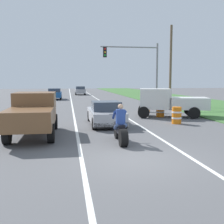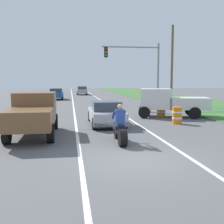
{
  "view_description": "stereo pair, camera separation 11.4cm",
  "coord_description": "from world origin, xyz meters",
  "px_view_note": "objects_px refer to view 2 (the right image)",
  "views": [
    {
      "loc": [
        -2.2,
        -8.65,
        2.56
      ],
      "look_at": [
        -0.05,
        4.97,
        1.0
      ],
      "focal_mm": 44.85,
      "sensor_mm": 36.0,
      "label": 1
    },
    {
      "loc": [
        -2.09,
        -8.67,
        2.56
      ],
      "look_at": [
        -0.05,
        4.97,
        1.0
      ],
      "focal_mm": 44.85,
      "sensor_mm": 36.0,
      "label": 2
    }
  ],
  "objects_px": {
    "traffic_light_mast_near": "(140,64)",
    "construction_barrel_mid": "(161,110)",
    "distant_car_further_ahead": "(82,90)",
    "motorcycle_with_rider": "(120,129)",
    "construction_barrel_nearest": "(177,115)",
    "distant_car_far_ahead": "(56,94)",
    "pickup_truck_left_lane_brown": "(33,112)",
    "sports_car_silver": "(106,114)",
    "construction_barrel_far": "(147,106)",
    "pickup_truck_right_shoulder_white": "(169,101)"
  },
  "relations": [
    {
      "from": "sports_car_silver",
      "to": "pickup_truck_left_lane_brown",
      "type": "relative_size",
      "value": 0.9
    },
    {
      "from": "pickup_truck_right_shoulder_white",
      "to": "distant_car_further_ahead",
      "type": "distance_m",
      "value": 32.07
    },
    {
      "from": "distant_car_further_ahead",
      "to": "sports_car_silver",
      "type": "bearing_deg",
      "value": -90.07
    },
    {
      "from": "pickup_truck_right_shoulder_white",
      "to": "traffic_light_mast_near",
      "type": "height_order",
      "value": "traffic_light_mast_near"
    },
    {
      "from": "construction_barrel_mid",
      "to": "distant_car_further_ahead",
      "type": "xyz_separation_m",
      "value": [
        -4.24,
        31.58,
        0.27
      ]
    },
    {
      "from": "distant_car_further_ahead",
      "to": "construction_barrel_mid",
      "type": "bearing_deg",
      "value": -82.35
    },
    {
      "from": "construction_barrel_nearest",
      "to": "distant_car_further_ahead",
      "type": "xyz_separation_m",
      "value": [
        -4.17,
        34.78,
        0.27
      ]
    },
    {
      "from": "construction_barrel_mid",
      "to": "construction_barrel_far",
      "type": "xyz_separation_m",
      "value": [
        -0.12,
        3.12,
        0.0
      ]
    },
    {
      "from": "pickup_truck_right_shoulder_white",
      "to": "construction_barrel_mid",
      "type": "relative_size",
      "value": 5.14
    },
    {
      "from": "traffic_light_mast_near",
      "to": "distant_car_far_ahead",
      "type": "height_order",
      "value": "traffic_light_mast_near"
    },
    {
      "from": "motorcycle_with_rider",
      "to": "pickup_truck_left_lane_brown",
      "type": "distance_m",
      "value": 4.29
    },
    {
      "from": "pickup_truck_right_shoulder_white",
      "to": "sports_car_silver",
      "type": "bearing_deg",
      "value": -150.1
    },
    {
      "from": "construction_barrel_mid",
      "to": "construction_barrel_far",
      "type": "distance_m",
      "value": 3.12
    },
    {
      "from": "motorcycle_with_rider",
      "to": "construction_barrel_nearest",
      "type": "xyz_separation_m",
      "value": [
        4.26,
        4.6,
        -0.09
      ]
    },
    {
      "from": "construction_barrel_nearest",
      "to": "distant_car_far_ahead",
      "type": "xyz_separation_m",
      "value": [
        -8.11,
        22.76,
        0.27
      ]
    },
    {
      "from": "pickup_truck_left_lane_brown",
      "to": "traffic_light_mast_near",
      "type": "xyz_separation_m",
      "value": [
        8.19,
        12.4,
        2.94
      ]
    },
    {
      "from": "construction_barrel_far",
      "to": "distant_car_further_ahead",
      "type": "xyz_separation_m",
      "value": [
        -4.12,
        28.46,
        0.27
      ]
    },
    {
      "from": "pickup_truck_right_shoulder_white",
      "to": "construction_barrel_nearest",
      "type": "height_order",
      "value": "pickup_truck_right_shoulder_white"
    },
    {
      "from": "pickup_truck_left_lane_brown",
      "to": "distant_car_far_ahead",
      "type": "height_order",
      "value": "pickup_truck_left_lane_brown"
    },
    {
      "from": "traffic_light_mast_near",
      "to": "construction_barrel_mid",
      "type": "xyz_separation_m",
      "value": [
        -0.17,
        -6.74,
        -3.55
      ]
    },
    {
      "from": "construction_barrel_mid",
      "to": "construction_barrel_far",
      "type": "height_order",
      "value": "same"
    },
    {
      "from": "pickup_truck_right_shoulder_white",
      "to": "construction_barrel_mid",
      "type": "bearing_deg",
      "value": 166.06
    },
    {
      "from": "distant_car_further_ahead",
      "to": "construction_barrel_nearest",
      "type": "bearing_deg",
      "value": -83.17
    },
    {
      "from": "motorcycle_with_rider",
      "to": "construction_barrel_far",
      "type": "distance_m",
      "value": 11.71
    },
    {
      "from": "pickup_truck_right_shoulder_white",
      "to": "construction_barrel_nearest",
      "type": "xyz_separation_m",
      "value": [
        -0.62,
        -3.07,
        -0.6
      ]
    },
    {
      "from": "pickup_truck_right_shoulder_white",
      "to": "construction_barrel_far",
      "type": "distance_m",
      "value": 3.38
    },
    {
      "from": "sports_car_silver",
      "to": "construction_barrel_far",
      "type": "bearing_deg",
      "value": 55.36
    },
    {
      "from": "pickup_truck_right_shoulder_white",
      "to": "pickup_truck_left_lane_brown",
      "type": "bearing_deg",
      "value": -147.17
    },
    {
      "from": "pickup_truck_right_shoulder_white",
      "to": "traffic_light_mast_near",
      "type": "relative_size",
      "value": 0.86
    },
    {
      "from": "construction_barrel_nearest",
      "to": "construction_barrel_mid",
      "type": "bearing_deg",
      "value": 88.63
    },
    {
      "from": "sports_car_silver",
      "to": "pickup_truck_left_lane_brown",
      "type": "xyz_separation_m",
      "value": [
        -3.73,
        -2.75,
        0.48
      ]
    },
    {
      "from": "motorcycle_with_rider",
      "to": "pickup_truck_left_lane_brown",
      "type": "xyz_separation_m",
      "value": [
        -3.68,
        2.14,
        0.51
      ]
    },
    {
      "from": "construction_barrel_mid",
      "to": "distant_car_far_ahead",
      "type": "bearing_deg",
      "value": 112.72
    },
    {
      "from": "pickup_truck_left_lane_brown",
      "to": "traffic_light_mast_near",
      "type": "relative_size",
      "value": 0.8
    },
    {
      "from": "construction_barrel_far",
      "to": "distant_car_further_ahead",
      "type": "distance_m",
      "value": 28.75
    },
    {
      "from": "construction_barrel_nearest",
      "to": "traffic_light_mast_near",
      "type": "bearing_deg",
      "value": 88.57
    },
    {
      "from": "distant_car_further_ahead",
      "to": "distant_car_far_ahead",
      "type": "bearing_deg",
      "value": -108.16
    },
    {
      "from": "construction_barrel_mid",
      "to": "traffic_light_mast_near",
      "type": "bearing_deg",
      "value": 88.55
    },
    {
      "from": "motorcycle_with_rider",
      "to": "construction_barrel_far",
      "type": "height_order",
      "value": "motorcycle_with_rider"
    },
    {
      "from": "traffic_light_mast_near",
      "to": "construction_barrel_nearest",
      "type": "xyz_separation_m",
      "value": [
        -0.25,
        -9.94,
        -3.55
      ]
    },
    {
      "from": "sports_car_silver",
      "to": "distant_car_further_ahead",
      "type": "bearing_deg",
      "value": 89.93
    },
    {
      "from": "sports_car_silver",
      "to": "construction_barrel_far",
      "type": "height_order",
      "value": "sports_car_silver"
    },
    {
      "from": "pickup_truck_left_lane_brown",
      "to": "traffic_light_mast_near",
      "type": "distance_m",
      "value": 15.15
    },
    {
      "from": "pickup_truck_left_lane_brown",
      "to": "construction_barrel_nearest",
      "type": "xyz_separation_m",
      "value": [
        7.94,
        2.46,
        -0.6
      ]
    },
    {
      "from": "sports_car_silver",
      "to": "traffic_light_mast_near",
      "type": "xyz_separation_m",
      "value": [
        4.46,
        9.65,
        3.42
      ]
    },
    {
      "from": "pickup_truck_left_lane_brown",
      "to": "distant_car_far_ahead",
      "type": "xyz_separation_m",
      "value": [
        -0.17,
        25.21,
        -0.33
      ]
    },
    {
      "from": "pickup_truck_left_lane_brown",
      "to": "distant_car_further_ahead",
      "type": "bearing_deg",
      "value": 84.21
    },
    {
      "from": "motorcycle_with_rider",
      "to": "pickup_truck_left_lane_brown",
      "type": "relative_size",
      "value": 0.46
    },
    {
      "from": "distant_car_further_ahead",
      "to": "motorcycle_with_rider",
      "type": "bearing_deg",
      "value": -90.13
    },
    {
      "from": "sports_car_silver",
      "to": "distant_car_further_ahead",
      "type": "distance_m",
      "value": 34.49
    }
  ]
}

